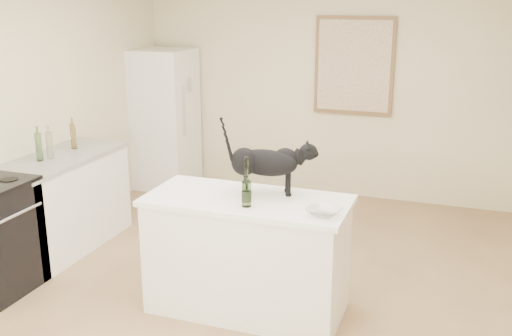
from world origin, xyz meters
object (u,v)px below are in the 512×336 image
(black_cat, at_px, (266,166))
(glass_bowl, at_px, (324,212))
(wine_bottle, at_px, (246,185))
(fridge, at_px, (164,119))

(black_cat, xyz_separation_m, glass_bowl, (0.52, -0.29, -0.19))
(wine_bottle, bearing_deg, glass_bowl, -0.23)
(fridge, distance_m, wine_bottle, 3.44)
(fridge, bearing_deg, glass_bowl, -45.59)
(glass_bowl, bearing_deg, fridge, 134.41)
(black_cat, distance_m, wine_bottle, 0.30)
(black_cat, xyz_separation_m, wine_bottle, (-0.04, -0.29, -0.06))
(fridge, bearing_deg, wine_bottle, -52.20)
(black_cat, relative_size, wine_bottle, 1.98)
(wine_bottle, relative_size, glass_bowl, 1.40)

